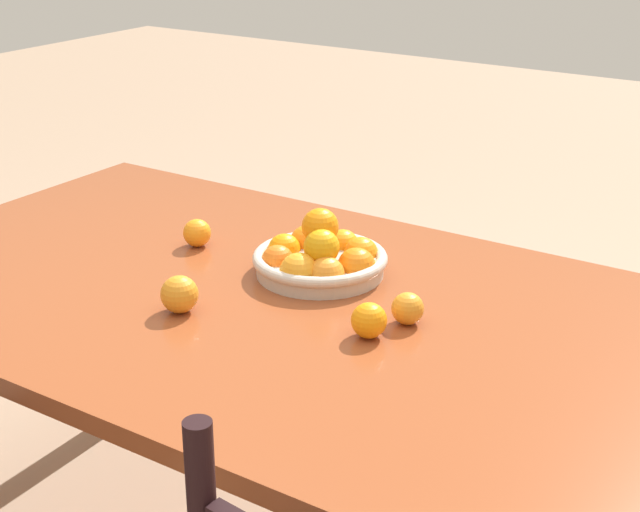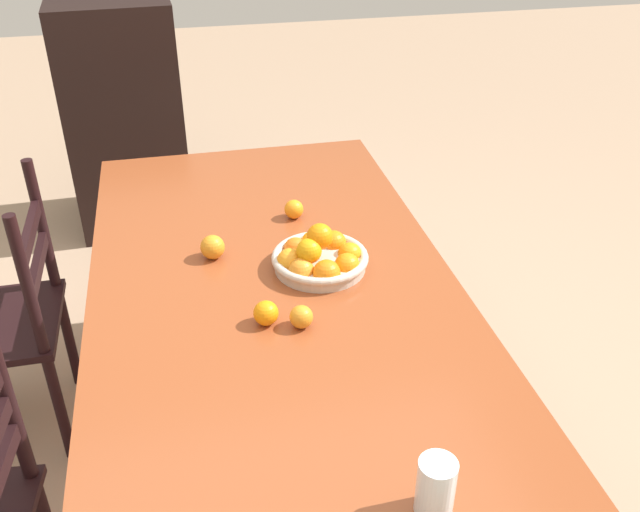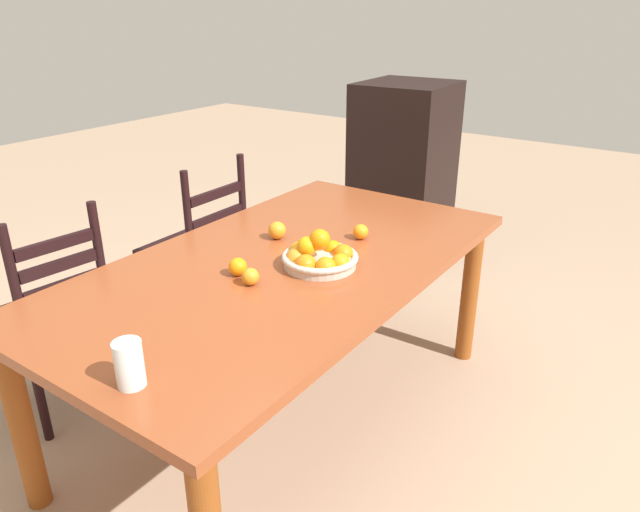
% 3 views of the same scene
% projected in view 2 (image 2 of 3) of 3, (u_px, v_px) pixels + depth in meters
% --- Properties ---
extents(ground_plane, '(12.00, 12.00, 0.00)m').
position_uv_depth(ground_plane, '(281.00, 458.00, 2.37)').
color(ground_plane, tan).
extents(dining_table, '(1.90, 1.02, 0.72)m').
position_uv_depth(dining_table, '(274.00, 305.00, 2.03)').
color(dining_table, brown).
rests_on(dining_table, ground).
extents(chair_near_window, '(0.43, 0.43, 0.92)m').
position_uv_depth(chair_near_window, '(4.00, 324.00, 2.28)').
color(chair_near_window, black).
rests_on(chair_near_window, ground).
extents(cabinet, '(0.62, 0.58, 1.15)m').
position_uv_depth(cabinet, '(124.00, 114.00, 3.54)').
color(cabinet, black).
rests_on(cabinet, ground).
extents(fruit_bowl, '(0.28, 0.28, 0.15)m').
position_uv_depth(fruit_bowl, '(319.00, 258.00, 2.02)').
color(fruit_bowl, beige).
rests_on(fruit_bowl, dining_table).
extents(orange_loose_0, '(0.07, 0.07, 0.07)m').
position_uv_depth(orange_loose_0, '(213.00, 247.00, 2.07)').
color(orange_loose_0, orange).
rests_on(orange_loose_0, dining_table).
extents(orange_loose_1, '(0.07, 0.07, 0.07)m').
position_uv_depth(orange_loose_1, '(266.00, 313.00, 1.80)').
color(orange_loose_1, orange).
rests_on(orange_loose_1, dining_table).
extents(orange_loose_2, '(0.06, 0.06, 0.06)m').
position_uv_depth(orange_loose_2, '(301.00, 317.00, 1.79)').
color(orange_loose_2, orange).
rests_on(orange_loose_2, dining_table).
extents(orange_loose_3, '(0.06, 0.06, 0.06)m').
position_uv_depth(orange_loose_3, '(294.00, 209.00, 2.28)').
color(orange_loose_3, orange).
rests_on(orange_loose_3, dining_table).
extents(drinking_glass, '(0.07, 0.07, 0.13)m').
position_uv_depth(drinking_glass, '(436.00, 487.00, 1.29)').
color(drinking_glass, silver).
rests_on(drinking_glass, dining_table).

